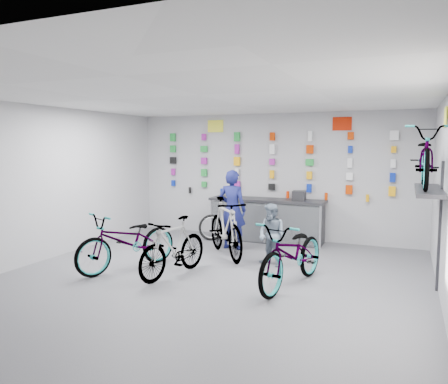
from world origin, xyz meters
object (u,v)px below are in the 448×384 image
at_px(bike_left, 128,241).
at_px(bike_service, 225,228).
at_px(counter, 267,221).
at_px(clerk, 232,209).
at_px(bike_right, 293,254).
at_px(bike_center, 173,247).
at_px(customer, 272,235).

bearing_deg(bike_left, bike_service, 73.99).
relative_size(counter, clerk, 1.57).
height_order(bike_left, bike_right, bike_right).
relative_size(bike_center, customer, 1.44).
height_order(bike_left, clerk, clerk).
bearing_deg(counter, bike_service, -101.26).
bearing_deg(counter, bike_center, -101.17).
height_order(bike_service, clerk, clerk).
bearing_deg(bike_right, clerk, 144.26).
height_order(bike_center, bike_service, bike_service).
xyz_separation_m(bike_right, clerk, (-1.85, 2.04, 0.32)).
bearing_deg(bike_left, bike_center, 21.81).
relative_size(bike_left, customer, 1.73).
xyz_separation_m(counter, bike_service, (-0.34, -1.69, 0.11)).
relative_size(bike_service, clerk, 1.15).
height_order(bike_center, clerk, clerk).
xyz_separation_m(bike_right, customer, (-0.66, 1.06, 0.05)).
bearing_deg(bike_center, counter, 90.07).
height_order(bike_left, customer, customer).
relative_size(bike_left, bike_center, 1.20).
xyz_separation_m(counter, customer, (0.72, -1.99, 0.10)).
xyz_separation_m(counter, bike_center, (-0.64, -3.27, 0.02)).
height_order(counter, clerk, clerk).
distance_m(counter, clerk, 1.17).
bearing_deg(bike_service, clerk, 60.13).
distance_m(clerk, customer, 1.57).
distance_m(bike_left, clerk, 2.53).
relative_size(bike_left, bike_service, 1.03).
height_order(bike_left, bike_service, bike_service).
bearing_deg(bike_service, customer, -56.23).
bearing_deg(bike_center, clerk, 96.75).
bearing_deg(counter, clerk, -115.00).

